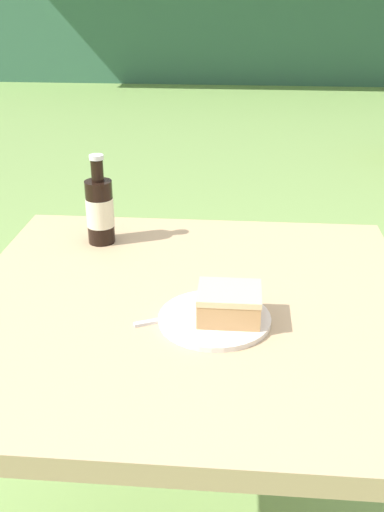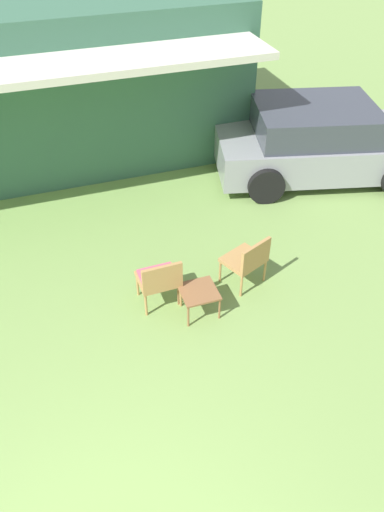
{
  "view_description": "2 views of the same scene",
  "coord_description": "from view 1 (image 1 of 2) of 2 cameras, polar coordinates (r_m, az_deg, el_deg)",
  "views": [
    {
      "loc": [
        0.09,
        -1.0,
        1.31
      ],
      "look_at": [
        0.0,
        0.1,
        0.79
      ],
      "focal_mm": 42.0,
      "sensor_mm": 36.0,
      "label": 1
    },
    {
      "loc": [
        0.37,
        -1.36,
        5.13
      ],
      "look_at": [
        2.02,
        3.46,
        0.9
      ],
      "focal_mm": 35.0,
      "sensor_mm": 36.0,
      "label": 2
    }
  ],
  "objects": [
    {
      "name": "patio_table",
      "position": [
        1.19,
        -0.41,
        -7.2
      ],
      "size": [
        0.88,
        0.86,
        0.74
      ],
      "color": "tan",
      "rests_on": "ground_plane"
    },
    {
      "name": "cake_on_plate",
      "position": [
        1.08,
        2.97,
        -5.15
      ],
      "size": [
        0.2,
        0.2,
        0.07
      ],
      "color": "silver",
      "rests_on": "patio_table"
    },
    {
      "name": "cola_bottle_near",
      "position": [
        1.4,
        -8.77,
        4.39
      ],
      "size": [
        0.06,
        0.06,
        0.21
      ],
      "color": "black",
      "rests_on": "patio_table"
    },
    {
      "name": "fork",
      "position": [
        1.1,
        -1.02,
        -5.78
      ],
      "size": [
        0.17,
        0.08,
        0.01
      ],
      "color": "silver",
      "rests_on": "patio_table"
    }
  ]
}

